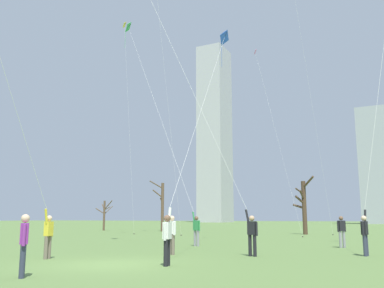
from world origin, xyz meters
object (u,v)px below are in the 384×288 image
at_px(kite_flyer_far_back_teal, 34,184).
at_px(bare_tree_far_right_edge, 162,205).
at_px(distant_kite_low_near_trees_pink, 261,76).
at_px(distant_kite_high_overhead_yellow, 125,45).
at_px(bare_tree_rightmost, 304,205).
at_px(kite_flyer_foreground_right_green, 179,178).
at_px(bystander_strolling_midfield, 24,242).
at_px(kite_flyer_foreground_left_blue, 184,176).
at_px(bystander_far_off_by_trees, 342,230).
at_px(kite_flyer_midfield_left_purple, 222,164).
at_px(bystander_watching_nearby, 172,233).
at_px(kite_flyer_midfield_right_orange, 371,175).
at_px(bare_tree_center, 104,214).

xyz_separation_m(kite_flyer_far_back_teal, bare_tree_far_right_edge, (-13.09, 31.22, 0.21)).
relative_size(distant_kite_low_near_trees_pink, bare_tree_far_right_edge, 3.30).
relative_size(distant_kite_low_near_trees_pink, distant_kite_high_overhead_yellow, 0.80).
bearing_deg(bare_tree_rightmost, kite_flyer_foreground_right_green, -101.31).
relative_size(kite_flyer_far_back_teal, bystander_strolling_midfield, 8.59).
xyz_separation_m(kite_flyer_foreground_left_blue, bystander_far_off_by_trees, (4.45, 9.16, -2.21)).
xyz_separation_m(kite_flyer_foreground_left_blue, bare_tree_rightmost, (-1.08, 26.41, -0.35)).
distance_m(kite_flyer_midfield_left_purple, kite_flyer_foreground_right_green, 7.68).
relative_size(distant_kite_high_overhead_yellow, bare_tree_far_right_edge, 4.13).
bearing_deg(kite_flyer_midfield_left_purple, bystander_watching_nearby, -151.15).
bearing_deg(kite_flyer_far_back_teal, distant_kite_high_overhead_yellow, 120.08).
bearing_deg(kite_flyer_midfield_right_orange, kite_flyer_midfield_left_purple, -155.71).
bearing_deg(kite_flyer_far_back_teal, bystander_watching_nearby, 55.08).
bearing_deg(kite_flyer_foreground_right_green, kite_flyer_midfield_left_purple, -47.46).
height_order(kite_flyer_midfield_right_orange, bare_tree_rightmost, kite_flyer_midfield_right_orange).
relative_size(bystander_far_off_by_trees, distant_kite_high_overhead_yellow, 0.07).
distance_m(kite_flyer_far_back_teal, bystander_watching_nearby, 5.95).
relative_size(bystander_watching_nearby, distant_kite_high_overhead_yellow, 0.07).
height_order(distant_kite_low_near_trees_pink, bare_tree_far_right_edge, distant_kite_low_near_trees_pink).
bearing_deg(kite_flyer_foreground_right_green, bare_tree_rightmost, 78.69).
relative_size(kite_flyer_foreground_left_blue, kite_flyer_far_back_teal, 1.02).
bearing_deg(kite_flyer_foreground_left_blue, kite_flyer_far_back_teal, -146.38).
height_order(bare_tree_center, bare_tree_rightmost, bare_tree_rightmost).
height_order(bystander_strolling_midfield, bare_tree_center, bare_tree_center).
xyz_separation_m(kite_flyer_foreground_right_green, bystander_watching_nearby, (3.30, -6.70, -3.05)).
bearing_deg(kite_flyer_far_back_teal, bare_tree_rightmost, 83.11).
xyz_separation_m(kite_flyer_midfield_right_orange, kite_flyer_midfield_left_purple, (-5.81, -2.62, 0.52)).
distance_m(bystander_watching_nearby, bare_tree_far_right_edge, 31.27).
relative_size(kite_flyer_midfield_right_orange, kite_flyer_far_back_teal, 1.17).
bearing_deg(bare_tree_far_right_edge, kite_flyer_midfield_right_orange, -43.64).
bearing_deg(bare_tree_center, bare_tree_rightmost, -4.04).
bearing_deg(kite_flyer_midfield_left_purple, bare_tree_rightmost, 93.76).
xyz_separation_m(bare_tree_center, bare_tree_far_right_edge, (8.34, -0.04, 0.93)).
xyz_separation_m(bystander_watching_nearby, bystander_strolling_midfield, (-0.04, -7.79, 0.00)).
bearing_deg(bystander_watching_nearby, kite_flyer_foreground_right_green, 116.22).
distance_m(kite_flyer_foreground_right_green, distant_kite_low_near_trees_pink, 20.72).
bearing_deg(bystander_watching_nearby, bystander_far_off_by_trees, 52.42).
xyz_separation_m(kite_flyer_foreground_right_green, distant_kite_high_overhead_yellow, (-14.75, 14.23, 16.93)).
bearing_deg(bystander_far_off_by_trees, distant_kite_high_overhead_yellow, 150.88).
bearing_deg(bystander_watching_nearby, distant_kite_low_near_trees_pink, 97.46).
bearing_deg(kite_flyer_midfield_right_orange, bare_tree_rightmost, 109.19).
height_order(kite_flyer_foreground_left_blue, kite_flyer_midfield_left_purple, kite_flyer_midfield_left_purple).
xyz_separation_m(distant_kite_high_overhead_yellow, bare_tree_far_right_edge, (1.72, 5.65, -17.91)).
bearing_deg(distant_kite_high_overhead_yellow, bystander_watching_nearby, -49.23).
relative_size(bystander_strolling_midfield, bare_tree_rightmost, 0.30).
bearing_deg(distant_kite_high_overhead_yellow, kite_flyer_midfield_left_purple, -44.93).
distance_m(kite_flyer_foreground_left_blue, bare_tree_center, 38.40).
distance_m(kite_flyer_foreground_left_blue, kite_flyer_midfield_left_purple, 2.73).
xyz_separation_m(bystander_watching_nearby, bare_tree_rightmost, (0.33, 24.86, 1.86)).
bearing_deg(kite_flyer_midfield_left_purple, kite_flyer_far_back_teal, -132.09).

